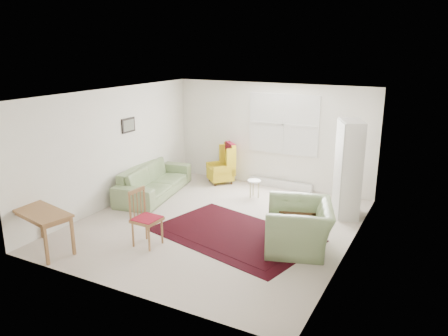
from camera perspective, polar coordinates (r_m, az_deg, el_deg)
The scene contains 10 objects.
room at distance 8.32m, azimuth -0.17°, elevation 1.20°, with size 5.04×5.54×2.51m.
rug at distance 8.06m, azimuth 1.35°, elevation -8.66°, with size 2.86×1.84×0.03m, color black, non-canonical shape.
sofa at distance 10.14m, azimuth -9.13°, elevation -0.88°, with size 2.36×0.92×0.95m, color gray.
armchair at distance 7.50m, azimuth 9.78°, elevation -6.94°, with size 1.23×1.08×0.96m, color gray.
wingback_chair at distance 10.88m, azimuth -0.48°, elevation 0.64°, with size 0.58×0.62×1.01m, color gold, non-canonical shape.
coffee_table at distance 8.05m, azimuth 9.50°, elevation -7.03°, with size 0.63×0.63×0.51m, color #442815, non-canonical shape.
stool at distance 9.94m, azimuth 3.94°, elevation -2.70°, with size 0.30×0.30×0.41m, color white, non-canonical shape.
cabinet at distance 9.02m, azimuth 15.95°, elevation -0.11°, with size 0.41×0.78×1.95m, color silver, non-canonical shape.
desk at distance 7.97m, azimuth -22.52°, elevation -7.61°, with size 1.11×0.55×0.70m, color #9E6E3F, non-canonical shape.
desk_chair at distance 7.62m, azimuth -10.04°, elevation -6.48°, with size 0.43×0.43×0.99m, color #9E6E3F, non-canonical shape.
Camera 1 is at (3.78, -6.90, 3.35)m, focal length 35.00 mm.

